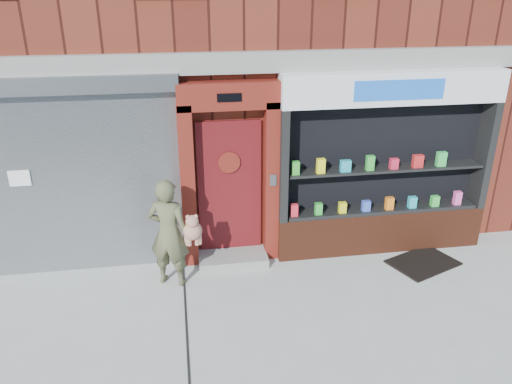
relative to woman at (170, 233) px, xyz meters
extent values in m
plane|color=#9E9E99|center=(1.70, -1.29, -0.84)|extent=(80.00, 80.00, 0.00)
cube|color=gray|center=(1.70, 0.63, 2.31)|extent=(12.00, 0.16, 0.30)
cube|color=gray|center=(-1.30, 0.65, 0.56)|extent=(3.00, 0.10, 2.80)
cube|color=slate|center=(-1.30, 0.59, 2.08)|extent=(3.10, 0.30, 0.24)
cube|color=white|center=(-2.10, 0.58, 0.76)|extent=(0.30, 0.01, 0.24)
cube|color=#5D1610|center=(0.30, 0.57, 0.46)|extent=(0.22, 0.28, 2.60)
cube|color=#5D1610|center=(1.60, 0.57, 0.46)|extent=(0.22, 0.28, 2.60)
cube|color=#5D1610|center=(0.95, 0.57, 1.86)|extent=(1.50, 0.28, 0.40)
cube|color=black|center=(0.95, 0.42, 1.86)|extent=(0.35, 0.01, 0.12)
cube|color=#530F12|center=(0.95, 0.68, 0.36)|extent=(1.00, 0.06, 2.20)
cylinder|color=black|center=(0.95, 0.64, 0.81)|extent=(0.28, 0.02, 0.28)
cylinder|color=#5D1610|center=(0.95, 0.63, 0.81)|extent=(0.34, 0.02, 0.34)
cube|color=gray|center=(0.95, 0.41, -0.77)|extent=(1.10, 0.55, 0.15)
cube|color=slate|center=(1.60, 0.42, 0.56)|extent=(0.10, 0.02, 0.18)
cube|color=#582514|center=(3.45, 0.51, -0.49)|extent=(3.50, 0.40, 0.70)
cube|color=black|center=(1.76, 0.51, 0.76)|extent=(0.12, 0.40, 1.80)
cube|color=black|center=(5.14, 0.51, 0.76)|extent=(0.12, 0.40, 1.80)
cube|color=black|center=(3.45, 0.69, 0.76)|extent=(3.30, 0.03, 1.80)
cube|color=black|center=(3.45, 0.51, -0.11)|extent=(3.20, 0.36, 0.06)
cube|color=black|center=(3.45, 0.51, 0.61)|extent=(3.20, 0.36, 0.04)
cube|color=white|center=(3.45, 0.51, 1.91)|extent=(3.50, 0.40, 0.50)
cube|color=blue|center=(3.45, 0.30, 1.91)|extent=(1.40, 0.01, 0.30)
cube|color=red|center=(1.95, 0.43, 0.02)|extent=(0.11, 0.09, 0.20)
cube|color=green|center=(2.35, 0.43, 0.01)|extent=(0.11, 0.09, 0.19)
cube|color=yellow|center=(2.75, 0.43, 0.01)|extent=(0.12, 0.09, 0.18)
cube|color=blue|center=(3.15, 0.43, 0.01)|extent=(0.13, 0.09, 0.18)
cube|color=orange|center=(3.55, 0.43, 0.02)|extent=(0.13, 0.09, 0.21)
cube|color=#25A9BC|center=(3.95, 0.43, 0.01)|extent=(0.13, 0.09, 0.19)
cube|color=green|center=(4.35, 0.43, 0.01)|extent=(0.13, 0.09, 0.18)
cube|color=#F752A4|center=(4.75, 0.43, 0.03)|extent=(0.11, 0.09, 0.23)
cube|color=green|center=(1.95, 0.43, 0.73)|extent=(0.11, 0.09, 0.21)
cube|color=yellow|center=(2.35, 0.43, 0.74)|extent=(0.13, 0.09, 0.23)
cube|color=#23A0B2|center=(2.75, 0.43, 0.72)|extent=(0.16, 0.09, 0.18)
cube|color=green|center=(3.15, 0.43, 0.75)|extent=(0.12, 0.09, 0.24)
cube|color=red|center=(3.55, 0.43, 0.71)|extent=(0.13, 0.09, 0.17)
cube|color=red|center=(3.95, 0.43, 0.73)|extent=(0.16, 0.09, 0.21)
cube|color=green|center=(4.35, 0.43, 0.75)|extent=(0.15, 0.09, 0.24)
imported|color=brown|center=(-0.03, 0.01, 0.00)|extent=(0.71, 0.59, 1.67)
sphere|color=#AA6E55|center=(0.32, -0.05, 0.03)|extent=(0.28, 0.28, 0.28)
sphere|color=#AA6E55|center=(0.32, -0.10, 0.20)|extent=(0.19, 0.19, 0.19)
sphere|color=#AA6E55|center=(0.26, -0.10, 0.28)|extent=(0.07, 0.07, 0.07)
sphere|color=#AA6E55|center=(0.38, -0.10, 0.28)|extent=(0.07, 0.07, 0.07)
cylinder|color=#AA6E55|center=(0.23, -0.05, -0.11)|extent=(0.07, 0.07, 0.17)
cylinder|color=#AA6E55|center=(0.41, -0.05, -0.11)|extent=(0.07, 0.07, 0.17)
cylinder|color=#AA6E55|center=(0.26, -0.07, -0.11)|extent=(0.07, 0.07, 0.17)
cylinder|color=#AA6E55|center=(0.38, -0.07, -0.11)|extent=(0.07, 0.07, 0.17)
cube|color=black|center=(3.99, -0.10, -0.83)|extent=(1.24, 1.07, 0.03)
camera|label=1|loc=(0.20, -6.57, 3.38)|focal=35.00mm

